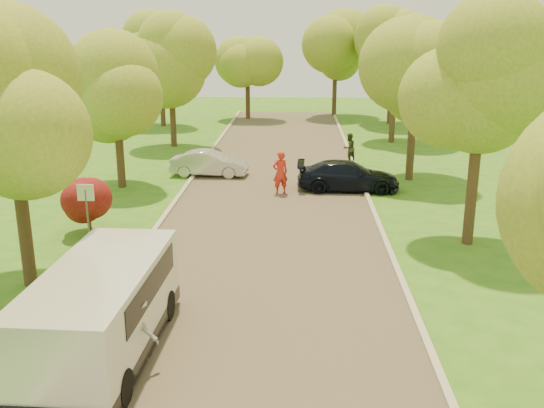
% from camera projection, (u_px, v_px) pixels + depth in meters
% --- Properties ---
extents(ground, '(100.00, 100.00, 0.00)m').
position_uv_depth(ground, '(257.00, 304.00, 15.98)').
color(ground, '#2E701A').
rests_on(ground, ground).
extents(road, '(8.00, 60.00, 0.01)m').
position_uv_depth(road, '(271.00, 214.00, 23.65)').
color(road, '#4C4438').
rests_on(road, ground).
extents(curb_left, '(0.18, 60.00, 0.12)m').
position_uv_depth(curb_left, '(168.00, 212.00, 23.80)').
color(curb_left, '#B2AD9E').
rests_on(curb_left, ground).
extents(curb_right, '(0.18, 60.00, 0.12)m').
position_uv_depth(curb_right, '(375.00, 214.00, 23.47)').
color(curb_right, '#B2AD9E').
rests_on(curb_right, ground).
extents(street_sign, '(0.55, 0.06, 2.17)m').
position_uv_depth(street_sign, '(86.00, 203.00, 19.62)').
color(street_sign, '#59595E').
rests_on(street_sign, ground).
extents(red_shrub, '(1.70, 1.70, 1.95)m').
position_uv_depth(red_shrub, '(88.00, 203.00, 21.21)').
color(red_shrub, '#382619').
rests_on(red_shrub, ground).
extents(tree_l_mida, '(4.71, 4.60, 7.39)m').
position_uv_depth(tree_l_mida, '(17.00, 101.00, 15.76)').
color(tree_l_mida, '#382619').
rests_on(tree_l_mida, ground).
extents(tree_l_midb, '(4.30, 4.20, 6.62)m').
position_uv_depth(tree_l_midb, '(119.00, 86.00, 26.49)').
color(tree_l_midb, '#382619').
rests_on(tree_l_midb, ground).
extents(tree_l_far, '(4.92, 4.80, 7.79)m').
position_uv_depth(tree_l_far, '(174.00, 55.00, 35.82)').
color(tree_l_far, '#382619').
rests_on(tree_l_far, ground).
extents(tree_r_mida, '(5.13, 5.00, 7.95)m').
position_uv_depth(tree_r_mida, '(490.00, 77.00, 18.94)').
color(tree_r_mida, '#382619').
rests_on(tree_r_mida, ground).
extents(tree_r_midb, '(4.51, 4.40, 7.01)m').
position_uv_depth(tree_r_midb, '(420.00, 76.00, 27.77)').
color(tree_r_midb, '#382619').
rests_on(tree_r_midb, ground).
extents(tree_r_far, '(5.33, 5.20, 8.34)m').
position_uv_depth(tree_r_far, '(400.00, 48.00, 37.08)').
color(tree_r_far, '#382619').
rests_on(tree_r_far, ground).
extents(tree_bg_a, '(5.12, 5.00, 7.72)m').
position_uv_depth(tree_bg_a, '(163.00, 53.00, 43.64)').
color(tree_bg_a, '#382619').
rests_on(tree_bg_a, ground).
extents(tree_bg_b, '(5.12, 5.00, 7.95)m').
position_uv_depth(tree_bg_b, '(396.00, 49.00, 44.79)').
color(tree_bg_b, '#382619').
rests_on(tree_bg_b, ground).
extents(tree_bg_c, '(4.92, 4.80, 7.33)m').
position_uv_depth(tree_bg_c, '(250.00, 55.00, 47.31)').
color(tree_bg_c, '#382619').
rests_on(tree_bg_c, ground).
extents(tree_bg_d, '(5.12, 5.00, 7.72)m').
position_uv_depth(tree_bg_d, '(338.00, 50.00, 48.86)').
color(tree_bg_d, '#382619').
rests_on(tree_bg_d, ground).
extents(minivan, '(2.33, 5.58, 2.06)m').
position_uv_depth(minivan, '(102.00, 309.00, 13.24)').
color(minivan, silver).
rests_on(minivan, ground).
extents(silver_sedan, '(3.84, 1.59, 1.24)m').
position_uv_depth(silver_sedan, '(209.00, 163.00, 29.72)').
color(silver_sedan, silver).
rests_on(silver_sedan, ground).
extents(dark_sedan, '(4.59, 1.97, 1.32)m').
position_uv_depth(dark_sedan, '(348.00, 176.00, 27.04)').
color(dark_sedan, black).
rests_on(dark_sedan, ground).
extents(longboard, '(0.41, 0.84, 0.09)m').
position_uv_depth(longboard, '(138.00, 363.00, 12.98)').
color(longboard, black).
rests_on(longboard, ground).
extents(skateboarder, '(1.13, 0.81, 1.57)m').
position_uv_depth(skateboarder, '(135.00, 330.00, 12.75)').
color(skateboarder, gray).
rests_on(skateboarder, longboard).
extents(person_striped, '(0.82, 0.69, 1.91)m').
position_uv_depth(person_striped, '(280.00, 173.00, 26.32)').
color(person_striped, red).
rests_on(person_striped, ground).
extents(person_olive, '(0.98, 0.96, 1.59)m').
position_uv_depth(person_olive, '(349.00, 148.00, 32.66)').
color(person_olive, '#303721').
rests_on(person_olive, ground).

